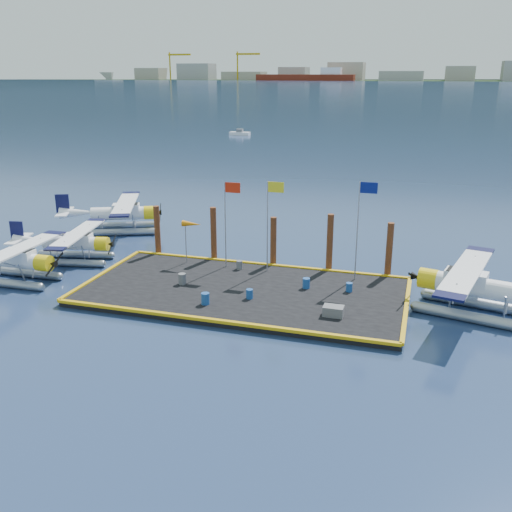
{
  "coord_description": "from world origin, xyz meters",
  "views": [
    {
      "loc": [
        10.43,
        -31.85,
        13.47
      ],
      "look_at": [
        0.24,
        2.0,
        1.99
      ],
      "focal_mm": 40.0,
      "sensor_mm": 36.0,
      "label": 1
    }
  ],
  "objects_px": {
    "flagpole_yellow": "(270,213)",
    "piling_4": "(389,252)",
    "seaplane_a": "(15,262)",
    "crate": "(333,311)",
    "seaplane_d": "(472,289)",
    "flagpole_blue": "(361,216)",
    "flagpole_red": "(228,211)",
    "drum_1": "(250,294)",
    "drum_3": "(205,299)",
    "drum_5": "(239,265)",
    "drum_0": "(182,279)",
    "windsock": "(191,225)",
    "piling_3": "(330,245)",
    "drum_2": "(349,287)",
    "seaplane_b": "(74,245)",
    "piling_0": "(157,232)",
    "piling_1": "(214,236)",
    "seaplane_c": "(122,215)",
    "piling_2": "(273,243)"
  },
  "relations": [
    {
      "from": "seaplane_b",
      "to": "drum_3",
      "type": "distance_m",
      "value": 13.73
    },
    {
      "from": "windsock",
      "to": "flagpole_blue",
      "type": "bearing_deg",
      "value": -0.0
    },
    {
      "from": "crate",
      "to": "flagpole_blue",
      "type": "bearing_deg",
      "value": 84.65
    },
    {
      "from": "drum_3",
      "to": "crate",
      "type": "height_order",
      "value": "drum_3"
    },
    {
      "from": "drum_0",
      "to": "drum_2",
      "type": "xyz_separation_m",
      "value": [
        10.5,
        1.75,
        -0.06
      ]
    },
    {
      "from": "seaplane_c",
      "to": "seaplane_d",
      "type": "relative_size",
      "value": 0.95
    },
    {
      "from": "flagpole_red",
      "to": "seaplane_d",
      "type": "bearing_deg",
      "value": -10.19
    },
    {
      "from": "seaplane_a",
      "to": "flagpole_red",
      "type": "bearing_deg",
      "value": 113.45
    },
    {
      "from": "seaplane_d",
      "to": "piling_3",
      "type": "xyz_separation_m",
      "value": [
        -9.03,
        4.44,
        0.59
      ]
    },
    {
      "from": "seaplane_c",
      "to": "piling_4",
      "type": "bearing_deg",
      "value": 53.63
    },
    {
      "from": "flagpole_yellow",
      "to": "flagpole_blue",
      "type": "bearing_deg",
      "value": -0.0
    },
    {
      "from": "flagpole_blue",
      "to": "piling_0",
      "type": "relative_size",
      "value": 1.62
    },
    {
      "from": "flagpole_yellow",
      "to": "windsock",
      "type": "height_order",
      "value": "flagpole_yellow"
    },
    {
      "from": "crate",
      "to": "flagpole_blue",
      "type": "distance_m",
      "value": 7.44
    },
    {
      "from": "seaplane_a",
      "to": "drum_5",
      "type": "relative_size",
      "value": 14.85
    },
    {
      "from": "seaplane_c",
      "to": "piling_2",
      "type": "height_order",
      "value": "piling_2"
    },
    {
      "from": "drum_2",
      "to": "windsock",
      "type": "distance_m",
      "value": 11.97
    },
    {
      "from": "flagpole_yellow",
      "to": "piling_3",
      "type": "bearing_deg",
      "value": 22.85
    },
    {
      "from": "drum_2",
      "to": "piling_4",
      "type": "height_order",
      "value": "piling_4"
    },
    {
      "from": "drum_2",
      "to": "seaplane_b",
      "type": "bearing_deg",
      "value": 176.84
    },
    {
      "from": "seaplane_d",
      "to": "crate",
      "type": "height_order",
      "value": "seaplane_d"
    },
    {
      "from": "seaplane_a",
      "to": "flagpole_red",
      "type": "height_order",
      "value": "flagpole_red"
    },
    {
      "from": "seaplane_c",
      "to": "flagpole_yellow",
      "type": "relative_size",
      "value": 1.54
    },
    {
      "from": "drum_0",
      "to": "piling_0",
      "type": "xyz_separation_m",
      "value": [
        -4.45,
        5.65,
        1.25
      ]
    },
    {
      "from": "drum_3",
      "to": "piling_3",
      "type": "height_order",
      "value": "piling_3"
    },
    {
      "from": "seaplane_a",
      "to": "crate",
      "type": "bearing_deg",
      "value": 87.98
    },
    {
      "from": "flagpole_red",
      "to": "drum_1",
      "type": "bearing_deg",
      "value": -58.73
    },
    {
      "from": "drum_3",
      "to": "seaplane_a",
      "type": "bearing_deg",
      "value": 176.7
    },
    {
      "from": "flagpole_yellow",
      "to": "seaplane_b",
      "type": "bearing_deg",
      "value": -175.43
    },
    {
      "from": "piling_1",
      "to": "drum_1",
      "type": "bearing_deg",
      "value": -54.41
    },
    {
      "from": "windsock",
      "to": "piling_4",
      "type": "height_order",
      "value": "piling_4"
    },
    {
      "from": "flagpole_yellow",
      "to": "piling_4",
      "type": "bearing_deg",
      "value": 11.6
    },
    {
      "from": "drum_0",
      "to": "windsock",
      "type": "distance_m",
      "value": 4.85
    },
    {
      "from": "drum_1",
      "to": "flagpole_yellow",
      "type": "bearing_deg",
      "value": 91.6
    },
    {
      "from": "seaplane_a",
      "to": "drum_0",
      "type": "bearing_deg",
      "value": 98.43
    },
    {
      "from": "drum_1",
      "to": "flagpole_yellow",
      "type": "distance_m",
      "value": 6.43
    },
    {
      "from": "drum_2",
      "to": "piling_0",
      "type": "xyz_separation_m",
      "value": [
        -14.95,
        3.89,
        1.32
      ]
    },
    {
      "from": "windsock",
      "to": "piling_0",
      "type": "xyz_separation_m",
      "value": [
        -3.47,
        1.6,
        -1.23
      ]
    },
    {
      "from": "seaplane_b",
      "to": "piling_2",
      "type": "xyz_separation_m",
      "value": [
        14.41,
        2.77,
        0.58
      ]
    },
    {
      "from": "drum_3",
      "to": "drum_5",
      "type": "xyz_separation_m",
      "value": [
        -0.05,
        6.53,
        -0.05
      ]
    },
    {
      "from": "drum_3",
      "to": "windsock",
      "type": "relative_size",
      "value": 0.22
    },
    {
      "from": "flagpole_blue",
      "to": "piling_2",
      "type": "relative_size",
      "value": 1.71
    },
    {
      "from": "seaplane_a",
      "to": "seaplane_d",
      "type": "xyz_separation_m",
      "value": [
        28.78,
        3.11,
        0.17
      ]
    },
    {
      "from": "drum_1",
      "to": "piling_3",
      "type": "height_order",
      "value": "piling_3"
    },
    {
      "from": "seaplane_b",
      "to": "drum_5",
      "type": "height_order",
      "value": "seaplane_b"
    },
    {
      "from": "seaplane_d",
      "to": "flagpole_blue",
      "type": "xyz_separation_m",
      "value": [
        -6.84,
        2.84,
        3.13
      ]
    },
    {
      "from": "piling_3",
      "to": "piling_4",
      "type": "xyz_separation_m",
      "value": [
        4.0,
        0.0,
        -0.15
      ]
    },
    {
      "from": "crate",
      "to": "seaplane_c",
      "type": "bearing_deg",
      "value": 147.04
    },
    {
      "from": "crate",
      "to": "piling_3",
      "type": "bearing_deg",
      "value": 101.6
    },
    {
      "from": "seaplane_c",
      "to": "flagpole_red",
      "type": "relative_size",
      "value": 1.6
    }
  ]
}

